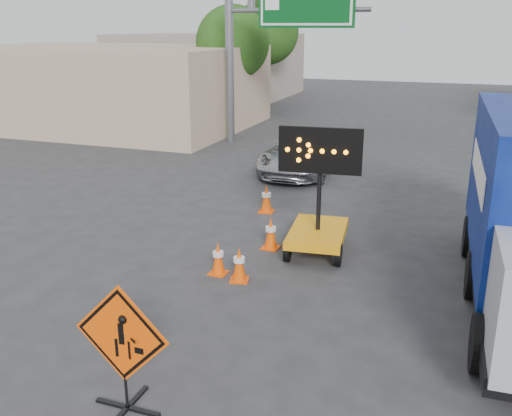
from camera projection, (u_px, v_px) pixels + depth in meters
The scene contains 12 objects.
storefront_left_near at pixel (111, 86), 29.45m from camera, with size 14.00×10.00×4.00m, color tan.
storefront_left_far at pixel (208, 65), 42.23m from camera, with size 12.00×10.00×4.40m, color #A5988A.
highway_gantry at pixel (275, 24), 23.54m from camera, with size 6.18×0.38×6.90m.
tree_left_near at pixel (233, 43), 28.61m from camera, with size 3.71×3.71×6.03m.
tree_left_far at pixel (266, 32), 35.95m from camera, with size 4.10×4.10×6.66m.
construction_sign at pixel (123, 346), 7.50m from camera, with size 1.40×0.99×1.86m.
arrow_board at pixel (318, 225), 13.02m from camera, with size 1.84×2.17×2.91m.
pickup_truck at pixel (303, 153), 20.23m from camera, with size 2.30×4.98×1.38m, color #A6A8AD.
cone_a at pixel (239, 264), 11.62m from camera, with size 0.45×0.45×0.73m.
cone_b at pixel (218, 258), 11.94m from camera, with size 0.38×0.38×0.71m.
cone_c at pixel (271, 233), 13.31m from camera, with size 0.41×0.41×0.76m.
cone_d at pixel (266, 198), 15.91m from camera, with size 0.45×0.45×0.79m.
Camera 1 is at (3.37, -5.54, 5.01)m, focal length 40.00 mm.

